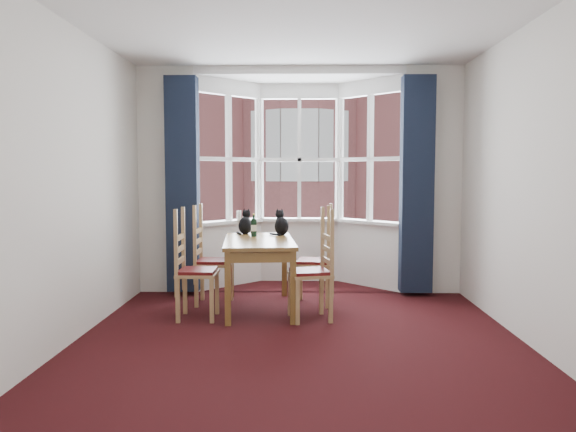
{
  "coord_description": "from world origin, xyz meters",
  "views": [
    {
      "loc": [
        0.01,
        -4.74,
        1.5
      ],
      "look_at": [
        -0.11,
        1.05,
        1.05
      ],
      "focal_mm": 35.0,
      "sensor_mm": 36.0,
      "label": 1
    }
  ],
  "objects_px": {
    "chair_left_near": "(189,273)",
    "wine_bottle": "(254,226)",
    "candle_short": "(245,217)",
    "candle_tall": "(239,216)",
    "cat_left": "(245,224)",
    "cat_right": "(281,225)",
    "chair_right_far": "(322,263)",
    "dining_table": "(259,248)",
    "chair_left_far": "(206,263)",
    "chair_right_near": "(319,273)"
  },
  "relations": [
    {
      "from": "dining_table",
      "to": "cat_left",
      "type": "xyz_separation_m",
      "value": [
        -0.2,
        0.54,
        0.22
      ]
    },
    {
      "from": "cat_left",
      "to": "candle_tall",
      "type": "relative_size",
      "value": 2.4
    },
    {
      "from": "candle_short",
      "to": "chair_left_near",
      "type": "bearing_deg",
      "value": -103.58
    },
    {
      "from": "chair_left_far",
      "to": "chair_right_near",
      "type": "distance_m",
      "value": 1.42
    },
    {
      "from": "dining_table",
      "to": "candle_short",
      "type": "relative_size",
      "value": 14.8
    },
    {
      "from": "chair_left_near",
      "to": "cat_left",
      "type": "xyz_separation_m",
      "value": [
        0.49,
        0.95,
        0.42
      ]
    },
    {
      "from": "cat_right",
      "to": "chair_right_far",
      "type": "bearing_deg",
      "value": -22.22
    },
    {
      "from": "chair_left_near",
      "to": "cat_right",
      "type": "distance_m",
      "value": 1.32
    },
    {
      "from": "chair_left_near",
      "to": "wine_bottle",
      "type": "bearing_deg",
      "value": 48.24
    },
    {
      "from": "chair_left_near",
      "to": "wine_bottle",
      "type": "xyz_separation_m",
      "value": [
        0.61,
        0.69,
        0.41
      ]
    },
    {
      "from": "candle_tall",
      "to": "candle_short",
      "type": "xyz_separation_m",
      "value": [
        0.08,
        0.03,
        -0.02
      ]
    },
    {
      "from": "cat_left",
      "to": "candle_tall",
      "type": "xyz_separation_m",
      "value": [
        -0.16,
        0.73,
        0.05
      ]
    },
    {
      "from": "dining_table",
      "to": "chair_left_far",
      "type": "relative_size",
      "value": 1.57
    },
    {
      "from": "dining_table",
      "to": "candle_short",
      "type": "bearing_deg",
      "value": 102.12
    },
    {
      "from": "chair_right_far",
      "to": "candle_short",
      "type": "height_order",
      "value": "candle_short"
    },
    {
      "from": "chair_left_near",
      "to": "cat_right",
      "type": "bearing_deg",
      "value": 42.5
    },
    {
      "from": "chair_left_near",
      "to": "candle_short",
      "type": "relative_size",
      "value": 9.41
    },
    {
      "from": "chair_right_near",
      "to": "candle_short",
      "type": "bearing_deg",
      "value": 118.37
    },
    {
      "from": "cat_left",
      "to": "wine_bottle",
      "type": "relative_size",
      "value": 1.18
    },
    {
      "from": "chair_left_far",
      "to": "cat_left",
      "type": "distance_m",
      "value": 0.67
    },
    {
      "from": "cat_left",
      "to": "candle_short",
      "type": "relative_size",
      "value": 3.16
    },
    {
      "from": "chair_left_far",
      "to": "chair_right_near",
      "type": "xyz_separation_m",
      "value": [
        1.26,
        -0.64,
        0.0
      ]
    },
    {
      "from": "chair_right_far",
      "to": "cat_left",
      "type": "height_order",
      "value": "cat_left"
    },
    {
      "from": "dining_table",
      "to": "chair_left_near",
      "type": "bearing_deg",
      "value": -149.77
    },
    {
      "from": "wine_bottle",
      "to": "candle_tall",
      "type": "bearing_deg",
      "value": 105.71
    },
    {
      "from": "chair_right_far",
      "to": "candle_tall",
      "type": "bearing_deg",
      "value": 135.83
    },
    {
      "from": "chair_right_near",
      "to": "chair_right_far",
      "type": "relative_size",
      "value": 1.0
    },
    {
      "from": "candle_short",
      "to": "cat_left",
      "type": "bearing_deg",
      "value": -84.05
    },
    {
      "from": "chair_left_near",
      "to": "candle_short",
      "type": "distance_m",
      "value": 1.81
    },
    {
      "from": "chair_left_near",
      "to": "candle_tall",
      "type": "xyz_separation_m",
      "value": [
        0.34,
        1.68,
        0.46
      ]
    },
    {
      "from": "wine_bottle",
      "to": "candle_tall",
      "type": "distance_m",
      "value": 1.03
    },
    {
      "from": "chair_left_far",
      "to": "wine_bottle",
      "type": "relative_size",
      "value": 3.51
    },
    {
      "from": "chair_left_near",
      "to": "candle_tall",
      "type": "relative_size",
      "value": 7.14
    },
    {
      "from": "dining_table",
      "to": "wine_bottle",
      "type": "height_order",
      "value": "wine_bottle"
    },
    {
      "from": "chair_right_near",
      "to": "cat_right",
      "type": "xyz_separation_m",
      "value": [
        -0.41,
        0.84,
        0.42
      ]
    },
    {
      "from": "chair_left_near",
      "to": "cat_left",
      "type": "relative_size",
      "value": 2.98
    },
    {
      "from": "chair_right_near",
      "to": "dining_table",
      "type": "bearing_deg",
      "value": 148.14
    },
    {
      "from": "candle_tall",
      "to": "candle_short",
      "type": "distance_m",
      "value": 0.08
    },
    {
      "from": "cat_right",
      "to": "cat_left",
      "type": "bearing_deg",
      "value": 166.65
    },
    {
      "from": "candle_short",
      "to": "chair_left_far",
      "type": "bearing_deg",
      "value": -108.0
    },
    {
      "from": "chair_right_far",
      "to": "candle_tall",
      "type": "height_order",
      "value": "candle_tall"
    },
    {
      "from": "wine_bottle",
      "to": "cat_left",
      "type": "bearing_deg",
      "value": 115.3
    },
    {
      "from": "candle_short",
      "to": "candle_tall",
      "type": "bearing_deg",
      "value": -158.57
    },
    {
      "from": "chair_left_near",
      "to": "chair_right_near",
      "type": "xyz_separation_m",
      "value": [
        1.33,
        0.01,
        0.0
      ]
    },
    {
      "from": "chair_left_near",
      "to": "chair_right_far",
      "type": "bearing_deg",
      "value": 25.29
    },
    {
      "from": "cat_right",
      "to": "chair_left_near",
      "type": "bearing_deg",
      "value": -137.5
    },
    {
      "from": "candle_short",
      "to": "cat_right",
      "type": "bearing_deg",
      "value": -59.36
    },
    {
      "from": "cat_left",
      "to": "cat_right",
      "type": "relative_size",
      "value": 0.97
    },
    {
      "from": "chair_left_far",
      "to": "cat_right",
      "type": "distance_m",
      "value": 0.97
    },
    {
      "from": "dining_table",
      "to": "cat_left",
      "type": "bearing_deg",
      "value": 110.25
    }
  ]
}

